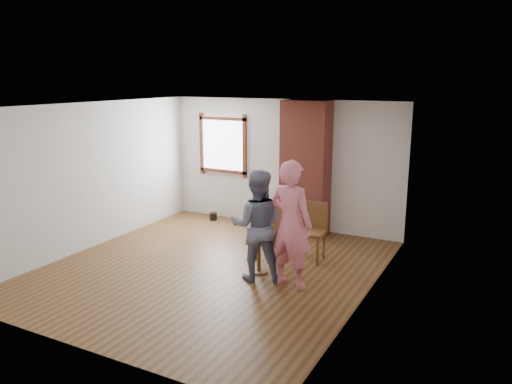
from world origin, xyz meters
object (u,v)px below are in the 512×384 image
Objects in this scene: side_table at (259,248)px; person_pink at (291,224)px; stoneware_crock at (275,219)px; dining_chair_right at (312,228)px; dining_chair_left at (272,230)px; man at (257,225)px.

person_pink is at bearing -20.76° from side_table.
side_table is at bearing -70.90° from stoneware_crock.
dining_chair_right is 0.51× the size of person_pink.
person_pink is (1.40, -2.43, 0.73)m from stoneware_crock.
person_pink is (0.13, -1.21, 0.40)m from dining_chair_right.
dining_chair_left is 0.47× the size of person_pink.
dining_chair_left is 1.48× the size of side_table.
man is 0.57m from person_pink.
stoneware_crock is 0.44× the size of dining_chair_right.
dining_chair_right is at bearing -75.91° from person_pink.
person_pink is (0.64, -0.24, 0.54)m from side_table.
person_pink is at bearing 153.89° from man.
person_pink is (0.56, -0.02, 0.10)m from man.
stoneware_crock is 2.63m from man.
dining_chair_right is 1.62× the size of side_table.
stoneware_crock is 0.25× the size of man.
side_table is at bearing -94.03° from man.
man reaches higher than dining_chair_right.
person_pink is at bearing -60.07° from stoneware_crock.
dining_chair_right reaches higher than side_table.
dining_chair_right is (0.62, 0.26, 0.05)m from dining_chair_left.
dining_chair_left is at bearing 99.05° from side_table.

